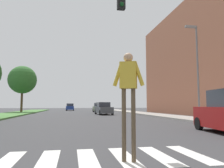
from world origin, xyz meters
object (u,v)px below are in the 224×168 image
Objects in this scene: street_lamp_right at (196,63)px; sedan_midblock at (104,109)px; pedestrian_performer at (128,88)px; tree_distant at (23,80)px; sedan_far_horizon at (70,107)px; sedan_distant at (100,108)px.

street_lamp_right reaches higher than sedan_midblock.
street_lamp_right reaches higher than pedestrian_performer.
tree_distant is 1.68× the size of sedan_midblock.
street_lamp_right is 39.22m from sedan_far_horizon.
sedan_distant is (0.69, 9.82, 0.02)m from sedan_midblock.
pedestrian_performer is (-8.39, -10.70, -2.93)m from street_lamp_right.
sedan_far_horizon is (-4.64, 24.05, -0.00)m from sedan_midblock.
tree_distant is 1.03× the size of street_lamp_right.
sedan_distant reaches higher than sedan_midblock.
sedan_far_horizon is (7.82, 14.78, -4.73)m from tree_distant.
street_lamp_right is 3.01× the size of pedestrian_performer.
street_lamp_right is 1.65× the size of sedan_distant.
pedestrian_performer is 48.43m from sedan_far_horizon.
tree_distant reaches higher than street_lamp_right.
tree_distant is 13.98m from sedan_distant.
sedan_midblock reaches higher than sedan_far_horizon.
sedan_midblock is at bearing -36.64° from tree_distant.
street_lamp_right is at bearing -51.89° from tree_distant.
sedan_midblock is 1.05× the size of sedan_far_horizon.
tree_distant is 16.24m from sedan_midblock.
sedan_distant is at bearing 2.40° from tree_distant.
street_lamp_right is 15.19m from sedan_midblock.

